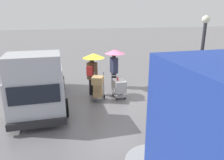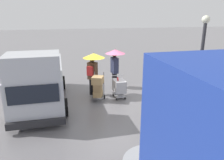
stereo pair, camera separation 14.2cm
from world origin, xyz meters
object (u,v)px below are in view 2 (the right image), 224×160
object	(u,v)px
hand_dolly_boxes	(98,86)
pedestrian_black_side	(93,64)
shopping_cart_vendor	(119,86)
cargo_van_parked_right	(39,79)
street_lamp	(201,58)
pedestrian_pink_side	(115,59)

from	to	relation	value
hand_dolly_boxes	pedestrian_black_side	distance (m)	1.16
shopping_cart_vendor	hand_dolly_boxes	bearing A→B (deg)	9.49
hand_dolly_boxes	pedestrian_black_side	bearing A→B (deg)	-83.71
cargo_van_parked_right	shopping_cart_vendor	bearing A→B (deg)	-179.28
cargo_van_parked_right	street_lamp	world-z (taller)	street_lamp
shopping_cart_vendor	street_lamp	size ratio (longest dim) A/B	0.27
pedestrian_pink_side	pedestrian_black_side	xyz separation A→B (m)	(1.29, 0.87, -0.01)
shopping_cart_vendor	pedestrian_black_side	size ratio (longest dim) A/B	0.49
hand_dolly_boxes	street_lamp	xyz separation A→B (m)	(-3.45, 2.42, 1.66)
hand_dolly_boxes	street_lamp	world-z (taller)	street_lamp
cargo_van_parked_right	shopping_cart_vendor	world-z (taller)	cargo_van_parked_right
cargo_van_parked_right	pedestrian_black_side	xyz separation A→B (m)	(-2.45, -0.64, 0.39)
cargo_van_parked_right	hand_dolly_boxes	size ratio (longest dim) A/B	4.08
pedestrian_black_side	street_lamp	xyz separation A→B (m)	(-3.54, 3.20, 0.80)
hand_dolly_boxes	pedestrian_black_side	size ratio (longest dim) A/B	0.61
hand_dolly_boxes	pedestrian_pink_side	distance (m)	2.22
pedestrian_black_side	street_lamp	size ratio (longest dim) A/B	0.56
pedestrian_pink_side	street_lamp	world-z (taller)	street_lamp
hand_dolly_boxes	pedestrian_pink_side	world-z (taller)	pedestrian_pink_side
pedestrian_black_side	street_lamp	world-z (taller)	street_lamp
cargo_van_parked_right	pedestrian_pink_side	xyz separation A→B (m)	(-3.74, -1.51, 0.41)
pedestrian_pink_side	cargo_van_parked_right	bearing A→B (deg)	22.01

